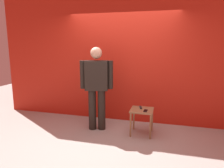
# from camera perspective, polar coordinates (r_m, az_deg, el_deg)

# --- Properties ---
(ground_plane) EXTENTS (12.00, 12.00, 0.00)m
(ground_plane) POSITION_cam_1_polar(r_m,az_deg,el_deg) (4.11, -0.89, -15.16)
(ground_plane) COLOR #9E9991
(back_wall_red) EXTENTS (6.20, 0.12, 3.17)m
(back_wall_red) POSITION_cam_1_polar(r_m,az_deg,el_deg) (4.87, 3.02, 8.27)
(back_wall_red) COLOR red
(back_wall_red) RESTS_ON ground_plane
(standing_person) EXTENTS (0.69, 0.33, 1.75)m
(standing_person) POSITION_cam_1_polar(r_m,az_deg,el_deg) (4.34, -4.23, -0.12)
(standing_person) COLOR black
(standing_person) RESTS_ON ground_plane
(side_table) EXTENTS (0.45, 0.45, 0.52)m
(side_table) POSITION_cam_1_polar(r_m,az_deg,el_deg) (4.26, 8.17, -8.08)
(side_table) COLOR olive
(side_table) RESTS_ON ground_plane
(cell_phone) EXTENTS (0.08, 0.15, 0.01)m
(cell_phone) POSITION_cam_1_polar(r_m,az_deg,el_deg) (4.15, 9.17, -7.21)
(cell_phone) COLOR black
(cell_phone) RESTS_ON side_table
(tv_remote) EXTENTS (0.08, 0.18, 0.02)m
(tv_remote) POSITION_cam_1_polar(r_m,az_deg,el_deg) (4.33, 7.83, -6.34)
(tv_remote) COLOR black
(tv_remote) RESTS_ON side_table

